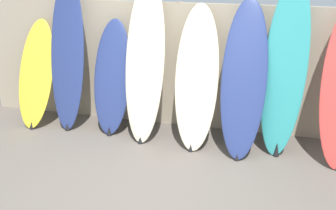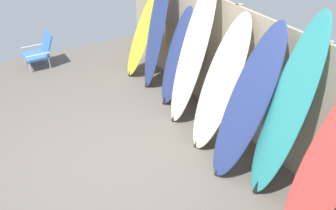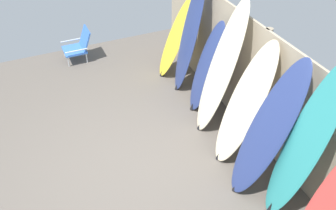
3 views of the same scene
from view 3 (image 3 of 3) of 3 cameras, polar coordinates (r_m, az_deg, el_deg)
name	(u,v)px [view 3 (image 3 of 3)]	position (r m, az deg, el deg)	size (l,w,h in m)	color
ground	(133,167)	(5.52, -5.38, -9.45)	(7.68, 7.68, 0.00)	#5B544C
fence_back	(258,85)	(5.67, 13.53, 3.03)	(6.08, 0.11, 1.80)	tan
surfboard_yellow_0	(175,38)	(7.06, 1.09, 10.11)	(0.62, 0.70, 1.53)	yellow
surfboard_navy_1	(189,35)	(6.50, 3.26, 10.56)	(0.55, 0.54, 2.15)	navy
surfboard_navy_2	(206,68)	(6.14, 5.87, 5.60)	(0.56, 0.56, 1.59)	navy
surfboard_cream_3	(221,70)	(5.61, 8.04, 5.32)	(0.55, 0.71, 2.14)	beige
surfboard_cream_4	(244,105)	(5.21, 11.57, -0.06)	(0.61, 0.80, 1.83)	beige
surfboard_navy_5	(268,131)	(4.79, 14.93, -3.87)	(0.58, 0.84, 1.92)	navy
surfboard_teal_6	(303,146)	(4.52, 19.88, -5.96)	(0.59, 0.64, 2.18)	teal
beach_chair	(79,45)	(7.95, -13.39, 8.90)	(0.50, 0.56, 0.65)	silver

